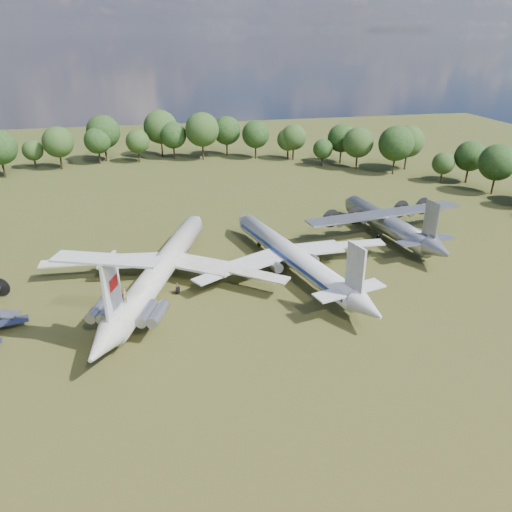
{
  "coord_description": "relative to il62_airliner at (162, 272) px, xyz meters",
  "views": [
    {
      "loc": [
        -2.64,
        -68.89,
        36.07
      ],
      "look_at": [
        12.39,
        -1.97,
        5.0
      ],
      "focal_mm": 35.0,
      "sensor_mm": 36.0,
      "label": 1
    }
  ],
  "objects": [
    {
      "name": "person_on_il62",
      "position": [
        -5.03,
        -13.02,
        3.47
      ],
      "size": [
        0.77,
        0.56,
        1.96
      ],
      "primitive_type": "imported",
      "rotation": [
        0.0,
        0.0,
        3.0
      ],
      "color": "olive",
      "rests_on": "il62_airliner"
    },
    {
      "name": "tu104_jet",
      "position": [
        20.87,
        0.32,
        -0.18
      ],
      "size": [
        44.71,
        53.14,
        4.62
      ],
      "primitive_type": null,
      "rotation": [
        0.0,
        0.0,
        0.24
      ],
      "color": "#BCBCBC",
      "rests_on": "ground"
    },
    {
      "name": "il62_airliner",
      "position": [
        0.0,
        0.0,
        0.0
      ],
      "size": [
        54.78,
        61.5,
        4.98
      ],
      "primitive_type": null,
      "rotation": [
        0.0,
        0.0,
        -0.37
      ],
      "color": "silver",
      "rests_on": "ground"
    },
    {
      "name": "an12_transport",
      "position": [
        42.55,
        10.86,
        -0.14
      ],
      "size": [
        36.46,
        39.68,
        4.7
      ],
      "primitive_type": null,
      "rotation": [
        0.0,
        0.0,
        0.14
      ],
      "color": "#ABADB3",
      "rests_on": "ground"
    },
    {
      "name": "ground",
      "position": [
        1.68,
        -0.9,
        -2.49
      ],
      "size": [
        300.0,
        300.0,
        0.0
      ],
      "primitive_type": "plane",
      "color": "#2B4216",
      "rests_on": "ground"
    }
  ]
}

